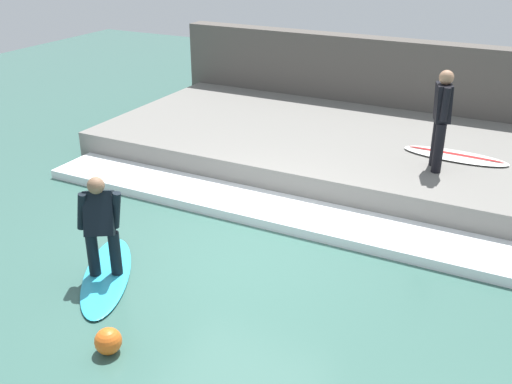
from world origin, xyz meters
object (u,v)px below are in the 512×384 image
at_px(surfboard_riding, 107,275).
at_px(surfer_waiting_near, 441,115).
at_px(marker_buoy, 108,341).
at_px(surfer_riding, 100,222).
at_px(surfboard_waiting_near, 455,156).

xyz_separation_m(surfboard_riding, surfer_waiting_near, (4.47, -3.24, 1.42)).
bearing_deg(marker_buoy, surfer_waiting_near, -21.60).
height_order(surfer_riding, surfboard_waiting_near, surfer_riding).
relative_size(surfboard_riding, surfer_riding, 1.46).
relative_size(surfer_riding, marker_buoy, 4.59).
relative_size(surfer_waiting_near, surfboard_waiting_near, 0.91).
xyz_separation_m(surfboard_riding, surfer_riding, (-0.00, 0.00, 0.79)).
height_order(surfboard_riding, surfboard_waiting_near, surfboard_waiting_near).
distance_m(surfer_riding, marker_buoy, 1.68).
bearing_deg(surfboard_waiting_near, surfer_waiting_near, 162.49).
xyz_separation_m(surfer_waiting_near, marker_buoy, (-5.63, 2.23, -1.30)).
distance_m(surfboard_riding, surfboard_waiting_near, 6.21).
bearing_deg(surfboard_waiting_near, surfboard_riding, 146.11).
relative_size(surfboard_riding, surfer_waiting_near, 1.22).
relative_size(surfboard_waiting_near, marker_buoy, 6.06).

